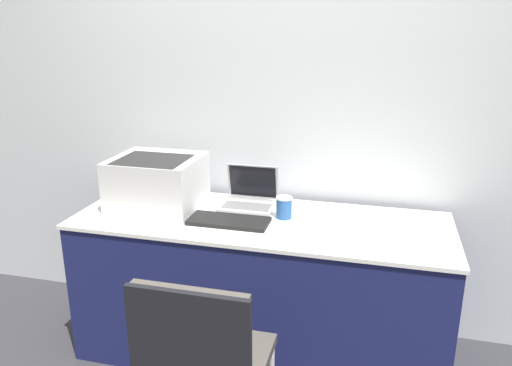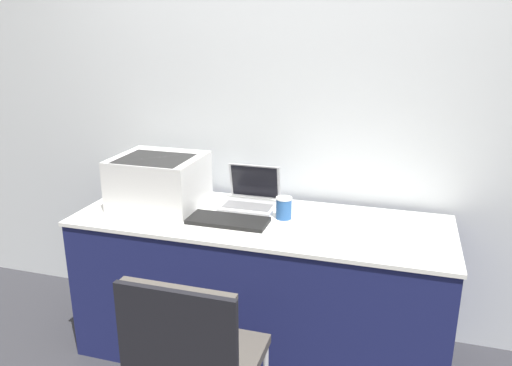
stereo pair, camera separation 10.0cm
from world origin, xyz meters
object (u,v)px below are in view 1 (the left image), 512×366
at_px(external_keyboard, 229,221).
at_px(chair, 202,359).
at_px(coffee_cup, 284,207).
at_px(laptop_left, 249,198).
at_px(printer, 157,181).

height_order(external_keyboard, chair, chair).
relative_size(external_keyboard, coffee_cup, 3.58).
bearing_deg(laptop_left, chair, -84.32).
bearing_deg(external_keyboard, chair, -79.84).
height_order(external_keyboard, coffee_cup, coffee_cup).
bearing_deg(chair, external_keyboard, 100.16).
distance_m(printer, external_keyboard, 0.48).
distance_m(laptop_left, coffee_cup, 0.25).
distance_m(external_keyboard, chair, 0.82).
xyz_separation_m(external_keyboard, coffee_cup, (0.25, 0.14, 0.05)).
xyz_separation_m(printer, chair, (0.58, -0.92, -0.35)).
relative_size(laptop_left, external_keyboard, 0.72).
bearing_deg(coffee_cup, printer, -179.70).
xyz_separation_m(laptop_left, coffee_cup, (0.22, -0.13, 0.01)).
relative_size(printer, laptop_left, 1.57).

